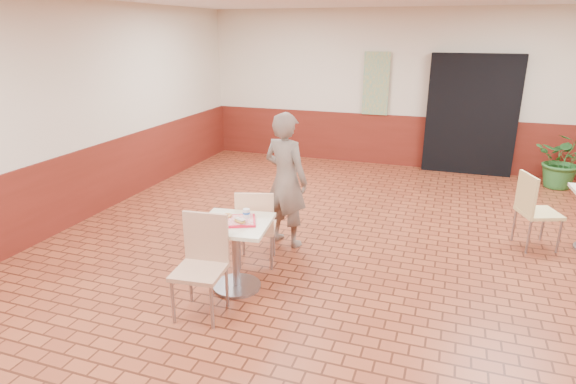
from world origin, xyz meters
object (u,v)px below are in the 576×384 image
(long_john_donut, at_px, (240,221))
(ring_donut, at_px, (227,216))
(main_table, at_px, (235,244))
(chair_second_left, at_px, (534,207))
(chair_main_back, at_px, (256,224))
(serving_tray, at_px, (235,221))
(potted_plant, at_px, (564,160))
(paper_cup, at_px, (246,213))
(customer, at_px, (286,180))
(chair_main_front, at_px, (202,260))

(long_john_donut, bearing_deg, ring_donut, 151.59)
(main_table, distance_m, chair_second_left, 3.70)
(chair_main_back, distance_m, serving_tray, 0.59)
(potted_plant, bearing_deg, long_john_donut, -126.98)
(paper_cup, height_order, chair_second_left, chair_second_left)
(paper_cup, distance_m, potted_plant, 6.12)
(ring_donut, relative_size, potted_plant, 0.10)
(main_table, xyz_separation_m, chair_main_back, (0.00, 0.53, 0.01))
(customer, distance_m, paper_cup, 1.14)
(chair_second_left, relative_size, potted_plant, 0.98)
(main_table, relative_size, chair_second_left, 0.78)
(paper_cup, relative_size, potted_plant, 0.10)
(chair_main_front, bearing_deg, customer, 76.99)
(chair_second_left, bearing_deg, ring_donut, 102.96)
(main_table, height_order, chair_main_back, chair_main_back)
(chair_main_back, relative_size, long_john_donut, 5.76)
(potted_plant, bearing_deg, main_table, -127.89)
(chair_main_front, height_order, chair_main_back, chair_main_front)
(long_john_donut, bearing_deg, serving_tray, 147.16)
(serving_tray, height_order, potted_plant, potted_plant)
(chair_main_back, bearing_deg, ring_donut, 60.81)
(chair_main_front, xyz_separation_m, serving_tray, (0.11, 0.50, 0.21))
(chair_main_front, xyz_separation_m, paper_cup, (0.20, 0.60, 0.27))
(chair_main_back, distance_m, potted_plant, 5.83)
(chair_second_left, bearing_deg, main_table, 104.45)
(ring_donut, relative_size, long_john_donut, 0.61)
(main_table, xyz_separation_m, long_john_donut, (0.08, -0.05, 0.29))
(customer, distance_m, long_john_donut, 1.29)
(main_table, bearing_deg, paper_cup, 47.68)
(chair_main_front, distance_m, ring_donut, 0.60)
(chair_main_back, height_order, potted_plant, potted_plant)
(potted_plant, bearing_deg, ring_donut, -128.89)
(chair_main_front, bearing_deg, potted_plant, 48.34)
(chair_main_back, distance_m, ring_donut, 0.57)
(main_table, bearing_deg, ring_donut, 155.44)
(chair_second_left, height_order, potted_plant, potted_plant)
(serving_tray, xyz_separation_m, chair_second_left, (3.03, 2.12, -0.22))
(ring_donut, height_order, paper_cup, paper_cup)
(customer, relative_size, potted_plant, 1.73)
(paper_cup, bearing_deg, customer, 88.64)
(main_table, bearing_deg, long_john_donut, -32.84)
(chair_main_front, height_order, customer, customer)
(main_table, relative_size, serving_tray, 1.76)
(main_table, height_order, serving_tray, serving_tray)
(chair_second_left, bearing_deg, serving_tray, 104.45)
(ring_donut, height_order, potted_plant, potted_plant)
(chair_second_left, bearing_deg, chair_main_back, 97.14)
(chair_main_front, distance_m, potted_plant, 6.71)
(long_john_donut, bearing_deg, chair_main_back, 97.64)
(chair_main_front, bearing_deg, chair_main_back, 78.22)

